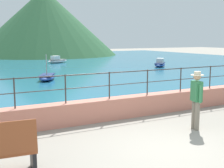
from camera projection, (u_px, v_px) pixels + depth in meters
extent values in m
plane|color=gray|center=(169.00, 149.00, 7.44)|extent=(120.00, 120.00, 0.00)
cube|color=tan|center=(109.00, 109.00, 10.18)|extent=(20.00, 0.56, 0.70)
cylinder|color=#383330|center=(14.00, 93.00, 8.63)|extent=(0.04, 0.04, 0.90)
cylinder|color=#383330|center=(66.00, 89.00, 9.34)|extent=(0.04, 0.04, 0.90)
cylinder|color=#383330|center=(109.00, 85.00, 10.05)|extent=(0.04, 0.04, 0.90)
cylinder|color=#383330|center=(147.00, 82.00, 10.77)|extent=(0.04, 0.04, 0.90)
cylinder|color=#383330|center=(181.00, 79.00, 11.48)|extent=(0.04, 0.04, 0.90)
cylinder|color=#383330|center=(210.00, 77.00, 12.20)|extent=(0.04, 0.04, 0.90)
cylinder|color=#383330|center=(109.00, 73.00, 9.99)|extent=(18.40, 0.04, 0.04)
cylinder|color=#383330|center=(109.00, 85.00, 10.05)|extent=(18.40, 0.03, 0.03)
cube|color=#236B89|center=(4.00, 65.00, 29.97)|extent=(64.00, 44.32, 0.06)
cone|color=#285633|center=(45.00, 22.00, 46.47)|extent=(22.18, 22.18, 10.11)
cube|color=black|center=(33.00, 160.00, 6.27)|extent=(0.13, 0.47, 0.43)
cylinder|color=slate|center=(194.00, 114.00, 9.10)|extent=(0.15, 0.15, 0.86)
cylinder|color=slate|center=(197.00, 116.00, 8.93)|extent=(0.15, 0.15, 0.86)
cube|color=#337F4C|center=(197.00, 91.00, 8.90)|extent=(0.31, 0.41, 0.60)
cylinder|color=#337F4C|center=(193.00, 91.00, 9.14)|extent=(0.09, 0.09, 0.52)
cylinder|color=#337F4C|center=(201.00, 94.00, 8.68)|extent=(0.09, 0.09, 0.52)
sphere|color=tan|center=(197.00, 77.00, 8.84)|extent=(0.22, 0.22, 0.22)
cylinder|color=beige|center=(197.00, 75.00, 8.83)|extent=(0.38, 0.38, 0.02)
cylinder|color=beige|center=(197.00, 73.00, 8.82)|extent=(0.20, 0.20, 0.10)
ellipsoid|color=#2D4C9E|center=(160.00, 65.00, 28.00)|extent=(2.27, 2.26, 0.36)
cube|color=navy|center=(160.00, 63.00, 27.98)|extent=(1.84, 1.84, 0.06)
cube|color=silver|center=(160.00, 60.00, 28.18)|extent=(1.01, 1.01, 0.40)
ellipsoid|color=white|center=(57.00, 61.00, 32.14)|extent=(2.47, 1.58, 0.36)
cube|color=gray|center=(57.00, 60.00, 32.12)|extent=(1.99, 1.30, 0.06)
cube|color=silver|center=(55.00, 58.00, 31.91)|extent=(0.96, 0.85, 0.40)
ellipsoid|color=#2D4C9E|center=(47.00, 77.00, 19.09)|extent=(1.81, 2.46, 0.36)
cube|color=navy|center=(47.00, 75.00, 19.07)|extent=(1.49, 1.99, 0.06)
cylinder|color=#B2A899|center=(46.00, 64.00, 18.87)|extent=(0.06, 0.06, 1.29)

